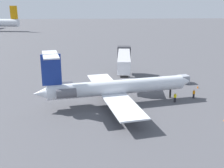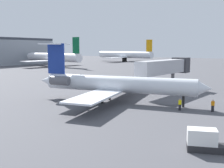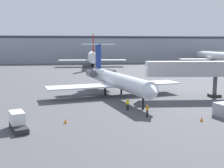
{
  "view_description": "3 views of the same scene",
  "coord_description": "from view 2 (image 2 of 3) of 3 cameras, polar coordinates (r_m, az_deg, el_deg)",
  "views": [
    {
      "loc": [
        -47.87,
        1.81,
        18.23
      ],
      "look_at": [
        1.93,
        -0.27,
        2.78
      ],
      "focal_mm": 45.4,
      "sensor_mm": 36.0,
      "label": 1
    },
    {
      "loc": [
        -36.92,
        -24.54,
        8.65
      ],
      "look_at": [
        0.2,
        0.35,
        2.77
      ],
      "focal_mm": 44.06,
      "sensor_mm": 36.0,
      "label": 2
    },
    {
      "loc": [
        -7.57,
        -48.38,
        9.03
      ],
      "look_at": [
        -1.93,
        -5.1,
        2.85
      ],
      "focal_mm": 43.6,
      "sensor_mm": 36.0,
      "label": 3
    }
  ],
  "objects": [
    {
      "name": "ground_crew_loader",
      "position": [
        39.98,
        20.19,
        -4.21
      ],
      "size": [
        0.33,
        0.44,
        1.69
      ],
      "color": "black",
      "rests_on": "ground_plane"
    },
    {
      "name": "baggage_tug_lead",
      "position": [
        24.88,
        18.94,
        -11.22
      ],
      "size": [
        2.78,
        4.23,
        1.9
      ],
      "color": "#262628",
      "rests_on": "ground_plane"
    },
    {
      "name": "regional_jet",
      "position": [
        43.99,
        -0.03,
        0.14
      ],
      "size": [
        24.92,
        28.45,
        9.42
      ],
      "color": "silver",
      "rests_on": "ground_plane"
    },
    {
      "name": "ground_crew_marshaller",
      "position": [
        39.4,
        13.91,
        -4.13
      ],
      "size": [
        0.35,
        0.45,
        1.69
      ],
      "color": "black",
      "rests_on": "ground_plane"
    },
    {
      "name": "traffic_cone_mid",
      "position": [
        30.1,
        18.37,
        -9.05
      ],
      "size": [
        0.36,
        0.36,
        0.55
      ],
      "color": "orange",
      "rests_on": "ground_plane"
    },
    {
      "name": "parked_airliner_east_end",
      "position": [
        175.3,
        2.66,
        6.08
      ],
      "size": [
        34.7,
        40.96,
        13.53
      ],
      "color": "silver",
      "rests_on": "ground_plane"
    },
    {
      "name": "ground_plane",
      "position": [
        45.17,
        0.23,
        -3.61
      ],
      "size": [
        400.0,
        400.0,
        0.1
      ],
      "primitive_type": "cube",
      "color": "#4C4C51"
    },
    {
      "name": "parked_airliner_east_mid",
      "position": [
        132.19,
        -12.14,
        5.41
      ],
      "size": [
        31.09,
        36.64,
        13.28
      ],
      "color": "white",
      "rests_on": "ground_plane"
    },
    {
      "name": "jet_bridge",
      "position": [
        55.24,
        11.35,
        3.48
      ],
      "size": [
        17.33,
        4.34,
        6.62
      ],
      "color": "#ADADB2",
      "rests_on": "ground_plane"
    }
  ]
}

